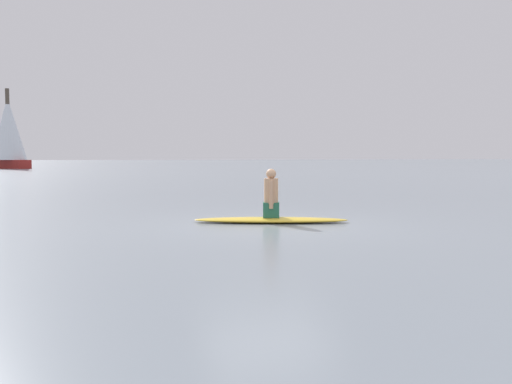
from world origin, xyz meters
name	(u,v)px	position (x,y,z in m)	size (l,w,h in m)	color
ground_plane	(268,226)	(0.00, 0.00, 0.00)	(400.00, 400.00, 0.00)	gray
surfboard	(271,220)	(0.45, -0.26, 0.05)	(3.14, 0.62, 0.11)	gold
person_paddler	(271,195)	(0.45, -0.26, 0.56)	(0.43, 0.40, 0.99)	#26664C
sailboat_near_left	(8,131)	(56.00, 6.96, 4.06)	(5.23, 5.23, 8.69)	maroon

